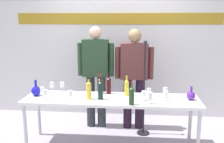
{
  "coord_description": "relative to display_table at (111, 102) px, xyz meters",
  "views": [
    {
      "loc": [
        0.32,
        -3.44,
        1.82
      ],
      "look_at": [
        0.0,
        0.15,
        1.07
      ],
      "focal_mm": 41.07,
      "sensor_mm": 36.0,
      "label": 1
    }
  ],
  "objects": [
    {
      "name": "wine_bottle_2",
      "position": [
        -0.3,
        -0.06,
        0.19
      ],
      "size": [
        0.07,
        0.07,
        0.3
      ],
      "color": "gold",
      "rests_on": "display_table"
    },
    {
      "name": "wine_bottle_1",
      "position": [
        -0.14,
        -0.06,
        0.19
      ],
      "size": [
        0.07,
        0.07,
        0.31
      ],
      "color": "black",
      "rests_on": "display_table"
    },
    {
      "name": "back_wall",
      "position": [
        0.0,
        1.32,
        0.84
      ],
      "size": [
        5.3,
        0.11,
        3.0
      ],
      "color": "silver",
      "rests_on": "ground"
    },
    {
      "name": "wine_glass_right_4",
      "position": [
        0.52,
        -0.0,
        0.17
      ],
      "size": [
        0.06,
        0.06,
        0.15
      ],
      "color": "white",
      "rests_on": "display_table"
    },
    {
      "name": "microphone_stand",
      "position": [
        0.48,
        0.44,
        -0.16
      ],
      "size": [
        0.2,
        0.2,
        1.5
      ],
      "color": "black",
      "rests_on": "ground"
    },
    {
      "name": "decanter_blue_right",
      "position": [
        1.1,
        0.02,
        0.12
      ],
      "size": [
        0.12,
        0.12,
        0.19
      ],
      "color": "#532392",
      "rests_on": "display_table"
    },
    {
      "name": "wine_glass_right_0",
      "position": [
        0.53,
        -0.2,
        0.17
      ],
      "size": [
        0.07,
        0.07,
        0.16
      ],
      "color": "white",
      "rests_on": "display_table"
    },
    {
      "name": "presenter_right",
      "position": [
        0.32,
        0.67,
        0.29
      ],
      "size": [
        0.63,
        0.22,
        1.66
      ],
      "color": "black",
      "rests_on": "ground"
    },
    {
      "name": "wine_glass_left_1",
      "position": [
        -0.52,
        -0.21,
        0.17
      ],
      "size": [
        0.06,
        0.06,
        0.15
      ],
      "color": "white",
      "rests_on": "display_table"
    },
    {
      "name": "wine_glass_right_2",
      "position": [
        0.76,
        0.11,
        0.16
      ],
      "size": [
        0.07,
        0.07,
        0.15
      ],
      "color": "white",
      "rests_on": "display_table"
    },
    {
      "name": "wine_glass_left_4",
      "position": [
        -0.77,
        0.25,
        0.17
      ],
      "size": [
        0.07,
        0.07,
        0.15
      ],
      "color": "white",
      "rests_on": "display_table"
    },
    {
      "name": "wine_bottle_4",
      "position": [
        -0.18,
        0.22,
        0.18
      ],
      "size": [
        0.07,
        0.07,
        0.29
      ],
      "color": "#4B2513",
      "rests_on": "display_table"
    },
    {
      "name": "wine_glass_right_1",
      "position": [
        0.45,
        -0.06,
        0.15
      ],
      "size": [
        0.06,
        0.06,
        0.13
      ],
      "color": "white",
      "rests_on": "display_table"
    },
    {
      "name": "wine_bottle_3",
      "position": [
        -0.05,
        0.21,
        0.19
      ],
      "size": [
        0.07,
        0.07,
        0.31
      ],
      "color": "#330809",
      "rests_on": "display_table"
    },
    {
      "name": "decanter_blue_left",
      "position": [
        -1.09,
        0.02,
        0.13
      ],
      "size": [
        0.14,
        0.14,
        0.23
      ],
      "color": "#1716B3",
      "rests_on": "display_table"
    },
    {
      "name": "presenter_left",
      "position": [
        -0.32,
        0.67,
        0.31
      ],
      "size": [
        0.6,
        0.22,
        1.7
      ],
      "color": "#292F31",
      "rests_on": "ground"
    },
    {
      "name": "display_table",
      "position": [
        0.0,
        0.0,
        0.0
      ],
      "size": [
        2.46,
        0.61,
        0.72
      ],
      "color": "white",
      "rests_on": "ground"
    },
    {
      "name": "wine_glass_right_3",
      "position": [
        0.75,
        -0.02,
        0.15
      ],
      "size": [
        0.07,
        0.07,
        0.13
      ],
      "color": "white",
      "rests_on": "display_table"
    },
    {
      "name": "wine_glass_left_2",
      "position": [
        -0.88,
        -0.18,
        0.16
      ],
      "size": [
        0.06,
        0.06,
        0.15
      ],
      "color": "white",
      "rests_on": "display_table"
    },
    {
      "name": "wine_bottle_0",
      "position": [
        0.29,
        -0.25,
        0.19
      ],
      "size": [
        0.07,
        0.07,
        0.31
      ],
      "color": "#1E3D1A",
      "rests_on": "display_table"
    },
    {
      "name": "wine_glass_left_3",
      "position": [
        -0.97,
        -0.07,
        0.16
      ],
      "size": [
        0.06,
        0.06,
        0.16
      ],
      "color": "white",
      "rests_on": "display_table"
    },
    {
      "name": "wine_glass_left_0",
      "position": [
        -0.91,
        0.19,
        0.17
      ],
      "size": [
        0.07,
        0.07,
        0.16
      ],
      "color": "white",
      "rests_on": "display_table"
    },
    {
      "name": "wine_bottle_5",
      "position": [
        0.21,
        0.15,
        0.19
      ],
      "size": [
        0.06,
        0.06,
        0.32
      ],
      "color": "gold",
      "rests_on": "display_table"
    }
  ]
}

